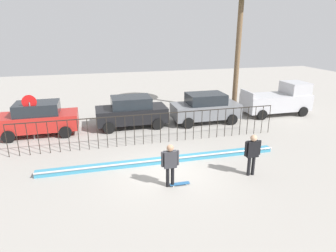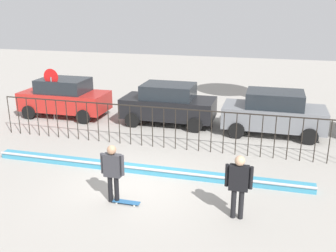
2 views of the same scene
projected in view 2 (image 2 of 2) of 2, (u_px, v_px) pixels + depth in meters
name	position (u px, v px, depth m)	size (l,w,h in m)	color
ground_plane	(133.00, 187.00, 12.20)	(60.00, 60.00, 0.00)	#9E9991
bowl_coping_ledge	(144.00, 169.00, 13.17)	(11.00, 0.40, 0.27)	teal
perimeter_fence	(164.00, 123.00, 15.14)	(14.04, 0.04, 1.65)	black
skateboarder	(113.00, 169.00, 10.98)	(0.71, 0.27, 1.75)	black
skateboard	(126.00, 202.00, 11.17)	(0.80, 0.20, 0.07)	#26598C
camera_operator	(239.00, 181.00, 10.15)	(0.73, 0.27, 1.80)	black
parked_car_red	(65.00, 97.00, 19.39)	(4.30, 2.12, 1.90)	#B2231E
parked_car_black	(168.00, 104.00, 18.17)	(4.30, 2.12, 1.90)	black
parked_car_gray	(274.00, 113.00, 16.73)	(4.30, 2.12, 1.90)	slate
stop_sign	(52.00, 87.00, 18.59)	(0.76, 0.07, 2.50)	slate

